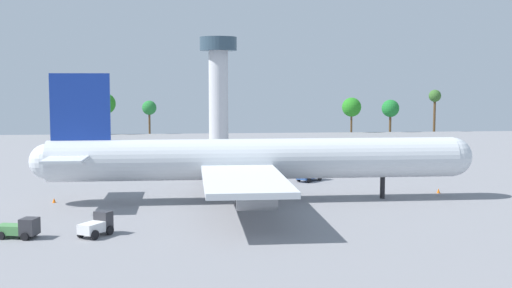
{
  "coord_description": "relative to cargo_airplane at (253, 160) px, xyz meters",
  "views": [
    {
      "loc": [
        -9.26,
        -91.29,
        16.59
      ],
      "look_at": [
        0.0,
        0.0,
        8.03
      ],
      "focal_mm": 46.31,
      "sensor_mm": 36.0,
      "label": 1
    }
  ],
  "objects": [
    {
      "name": "baggage_tug",
      "position": [
        -26.98,
        -19.74,
        -4.77
      ],
      "size": [
        4.7,
        3.17,
        2.19
      ],
      "color": "#333338",
      "rests_on": "ground_plane"
    },
    {
      "name": "ground_plane",
      "position": [
        0.4,
        0.0,
        -5.83
      ],
      "size": [
        248.92,
        248.92,
        0.0
      ],
      "primitive_type": "plane",
      "color": "gray"
    },
    {
      "name": "catering_truck",
      "position": [
        -18.92,
        -19.55,
        -4.64
      ],
      "size": [
        3.72,
        4.29,
        2.52
      ],
      "color": "#333338",
      "rests_on": "ground_plane"
    },
    {
      "name": "safety_cone_nose",
      "position": [
        28.41,
        3.62,
        -5.47
      ],
      "size": [
        0.5,
        0.5,
        0.71
      ],
      "primitive_type": "cone",
      "color": "orange",
      "rests_on": "ground_plane"
    },
    {
      "name": "pushback_tractor",
      "position": [
        11.39,
        17.72,
        -4.69
      ],
      "size": [
        4.99,
        5.04,
        2.24
      ],
      "color": "#2D5193",
      "rests_on": "ground_plane"
    },
    {
      "name": "safety_cone_tail",
      "position": [
        -27.6,
        1.25,
        -5.48
      ],
      "size": [
        0.48,
        0.48,
        0.69
      ],
      "primitive_type": "cone",
      "color": "orange",
      "rests_on": "ground_plane"
    },
    {
      "name": "cargo_airplane",
      "position": [
        0.0,
        0.0,
        0.0
      ],
      "size": [
        62.23,
        51.32,
        17.84
      ],
      "color": "silver",
      "rests_on": "ground_plane"
    },
    {
      "name": "tree_line_backdrop",
      "position": [
        0.7,
        124.88,
        3.64
      ],
      "size": [
        123.96,
        6.96,
        14.51
      ],
      "color": "#51381E",
      "rests_on": "ground_plane"
    },
    {
      "name": "control_tower",
      "position": [
        -0.63,
        93.9,
        11.95
      ],
      "size": [
        10.32,
        10.32,
        29.18
      ],
      "color": "silver",
      "rests_on": "ground_plane"
    }
  ]
}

